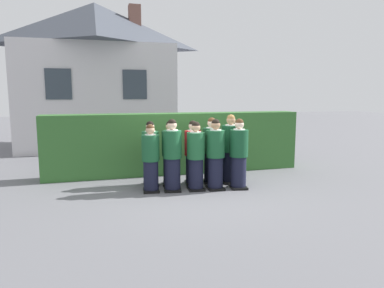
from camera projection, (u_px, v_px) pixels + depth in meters
The scene contains 13 objects.
ground_plane at pixel (195, 190), 8.31m from camera, with size 60.00×60.00×0.00m, color slate.
student_front_row_0 at pixel (151, 160), 8.07m from camera, with size 0.41×0.48×1.56m.
student_front_row_1 at pixel (172, 157), 8.14m from camera, with size 0.46×0.54×1.67m.
student_front_row_2 at pixel (196, 158), 8.22m from camera, with size 0.42×0.48×1.61m.
student_front_row_3 at pixel (215, 156), 8.28m from camera, with size 0.43×0.54×1.66m.
student_front_row_4 at pixel (239, 155), 8.35m from camera, with size 0.46×0.56×1.67m.
student_rear_row_0 at pixel (151, 155), 8.64m from camera, with size 0.41×0.52×1.58m.
student_rear_row_1 at pixel (170, 155), 8.69m from camera, with size 0.45×0.54×1.59m.
student_in_red_blazer at pixel (193, 154), 8.74m from camera, with size 0.42×0.50×1.59m.
student_rear_row_3 at pixel (211, 152), 8.84m from camera, with size 0.48×0.55×1.66m.
student_rear_row_4 at pixel (230, 150), 8.87m from camera, with size 0.46×0.54×1.73m.
hedge at pixel (177, 143), 10.02m from camera, with size 7.21×0.70×1.70m.
school_building_main at pixel (97, 74), 15.00m from camera, with size 6.41×4.59×5.98m.
Camera 1 is at (-2.24, -7.76, 2.25)m, focal length 33.02 mm.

